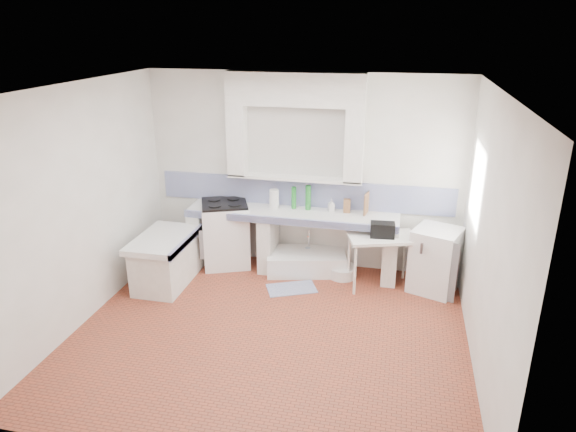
% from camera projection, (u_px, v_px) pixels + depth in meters
% --- Properties ---
extents(floor, '(4.50, 4.50, 0.00)m').
position_uv_depth(floor, '(269.00, 333.00, 6.07)').
color(floor, '#994029').
rests_on(floor, ground).
extents(ceiling, '(4.50, 4.50, 0.00)m').
position_uv_depth(ceiling, '(266.00, 88.00, 5.09)').
color(ceiling, white).
rests_on(ceiling, ground).
extents(wall_back, '(4.50, 0.00, 4.50)m').
position_uv_depth(wall_back, '(303.00, 172.00, 7.41)').
color(wall_back, white).
rests_on(wall_back, ground).
extents(wall_front, '(4.50, 0.00, 4.50)m').
position_uv_depth(wall_front, '(198.00, 318.00, 3.75)').
color(wall_front, white).
rests_on(wall_front, ground).
extents(wall_left, '(0.00, 4.50, 4.50)m').
position_uv_depth(wall_left, '(81.00, 206.00, 6.04)').
color(wall_left, white).
rests_on(wall_left, ground).
extents(wall_right, '(0.00, 4.50, 4.50)m').
position_uv_depth(wall_right, '(488.00, 239.00, 5.12)').
color(wall_right, white).
rests_on(wall_right, ground).
extents(alcove_mass, '(1.90, 0.25, 0.45)m').
position_uv_depth(alcove_mass, '(295.00, 89.00, 6.91)').
color(alcove_mass, white).
rests_on(alcove_mass, ground).
extents(window_frame, '(0.35, 0.86, 1.06)m').
position_uv_depth(window_frame, '(492.00, 186.00, 6.12)').
color(window_frame, '#382012').
rests_on(window_frame, ground).
extents(lace_valance, '(0.01, 0.84, 0.24)m').
position_uv_depth(lace_valance, '(484.00, 154.00, 6.01)').
color(lace_valance, white).
rests_on(lace_valance, ground).
extents(counter_slab, '(3.00, 0.60, 0.08)m').
position_uv_depth(counter_slab, '(292.00, 215.00, 7.35)').
color(counter_slab, white).
rests_on(counter_slab, ground).
extents(counter_lip, '(3.00, 0.04, 0.10)m').
position_uv_depth(counter_lip, '(288.00, 221.00, 7.09)').
color(counter_lip, navy).
rests_on(counter_lip, ground).
extents(counter_pier_left, '(0.20, 0.55, 0.82)m').
position_uv_depth(counter_pier_left, '(201.00, 236.00, 7.79)').
color(counter_pier_left, white).
rests_on(counter_pier_left, ground).
extents(counter_pier_mid, '(0.20, 0.55, 0.82)m').
position_uv_depth(counter_pier_mid, '(268.00, 242.00, 7.57)').
color(counter_pier_mid, white).
rests_on(counter_pier_mid, ground).
extents(counter_pier_right, '(0.20, 0.55, 0.82)m').
position_uv_depth(counter_pier_right, '(390.00, 252.00, 7.22)').
color(counter_pier_right, white).
rests_on(counter_pier_right, ground).
extents(peninsula_top, '(0.70, 1.10, 0.08)m').
position_uv_depth(peninsula_top, '(164.00, 240.00, 7.01)').
color(peninsula_top, white).
rests_on(peninsula_top, ground).
extents(peninsula_base, '(0.60, 1.00, 0.62)m').
position_uv_depth(peninsula_base, '(166.00, 263.00, 7.13)').
color(peninsula_base, white).
rests_on(peninsula_base, ground).
extents(peninsula_lip, '(0.04, 1.10, 0.10)m').
position_uv_depth(peninsula_lip, '(186.00, 242.00, 6.94)').
color(peninsula_lip, navy).
rests_on(peninsula_lip, ground).
extents(backsplash, '(4.27, 0.03, 0.40)m').
position_uv_depth(backsplash, '(303.00, 193.00, 7.50)').
color(backsplash, navy).
rests_on(backsplash, ground).
extents(stove, '(0.85, 0.84, 0.94)m').
position_uv_depth(stove, '(226.00, 234.00, 7.68)').
color(stove, white).
rests_on(stove, ground).
extents(sink, '(1.23, 0.85, 0.27)m').
position_uv_depth(sink, '(306.00, 262.00, 7.56)').
color(sink, white).
rests_on(sink, ground).
extents(side_table, '(1.00, 0.74, 0.04)m').
position_uv_depth(side_table, '(381.00, 261.00, 7.04)').
color(side_table, white).
rests_on(side_table, ground).
extents(fridge, '(0.73, 0.73, 0.87)m').
position_uv_depth(fridge, '(435.00, 260.00, 6.92)').
color(fridge, white).
rests_on(fridge, ground).
extents(bucket_red, '(0.34, 0.34, 0.25)m').
position_uv_depth(bucket_red, '(289.00, 265.00, 7.48)').
color(bucket_red, red).
rests_on(bucket_red, ground).
extents(bucket_orange, '(0.30, 0.30, 0.24)m').
position_uv_depth(bucket_orange, '(313.00, 264.00, 7.52)').
color(bucket_orange, orange).
rests_on(bucket_orange, ground).
extents(bucket_blue, '(0.39, 0.39, 0.28)m').
position_uv_depth(bucket_blue, '(332.00, 265.00, 7.47)').
color(bucket_blue, blue).
rests_on(bucket_blue, ground).
extents(basin_white, '(0.52, 0.52, 0.16)m').
position_uv_depth(basin_white, '(342.00, 272.00, 7.40)').
color(basin_white, white).
rests_on(basin_white, ground).
extents(water_bottle_a, '(0.09, 0.09, 0.30)m').
position_uv_depth(water_bottle_a, '(308.00, 257.00, 7.69)').
color(water_bottle_a, silver).
rests_on(water_bottle_a, ground).
extents(water_bottle_b, '(0.09, 0.09, 0.30)m').
position_uv_depth(water_bottle_b, '(312.00, 258.00, 7.68)').
color(water_bottle_b, silver).
rests_on(water_bottle_b, ground).
extents(black_bag, '(0.33, 0.21, 0.20)m').
position_uv_depth(black_bag, '(382.00, 230.00, 6.85)').
color(black_bag, black).
rests_on(black_bag, side_table).
extents(green_bottle_a, '(0.08, 0.08, 0.32)m').
position_uv_depth(green_bottle_a, '(294.00, 198.00, 7.41)').
color(green_bottle_a, '#207D2A').
rests_on(green_bottle_a, counter_slab).
extents(green_bottle_b, '(0.10, 0.10, 0.36)m').
position_uv_depth(green_bottle_b, '(308.00, 198.00, 7.37)').
color(green_bottle_b, '#207D2A').
rests_on(green_bottle_b, counter_slab).
extents(knife_block, '(0.10, 0.08, 0.19)m').
position_uv_depth(knife_block, '(347.00, 206.00, 7.28)').
color(knife_block, olive).
rests_on(knife_block, counter_slab).
extents(cutting_board, '(0.06, 0.22, 0.30)m').
position_uv_depth(cutting_board, '(366.00, 204.00, 7.21)').
color(cutting_board, olive).
rests_on(cutting_board, counter_slab).
extents(paper_towel, '(0.17, 0.17, 0.27)m').
position_uv_depth(paper_towel, '(274.00, 199.00, 7.45)').
color(paper_towel, white).
rests_on(paper_towel, counter_slab).
extents(soap_bottle, '(0.11, 0.11, 0.18)m').
position_uv_depth(soap_bottle, '(331.00, 205.00, 7.33)').
color(soap_bottle, white).
rests_on(soap_bottle, counter_slab).
extents(rug, '(0.75, 0.61, 0.01)m').
position_uv_depth(rug, '(292.00, 288.00, 7.08)').
color(rug, '#38457D').
rests_on(rug, ground).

